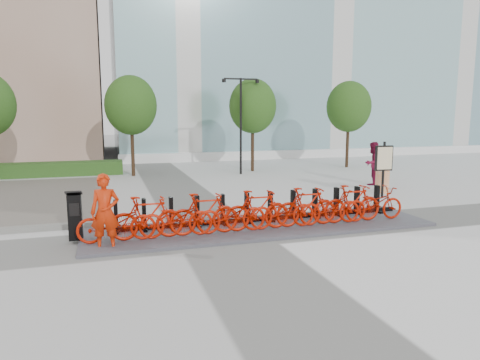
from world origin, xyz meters
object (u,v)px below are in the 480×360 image
object	(u,v)px
map_sign	(384,161)
construction_barrel	(382,180)
kiosk	(75,216)
pedestrian	(373,163)
worker_red	(105,212)
bike_0	(117,222)

from	to	relation	value
map_sign	construction_barrel	bearing A→B (deg)	62.16
kiosk	construction_barrel	world-z (taller)	kiosk
kiosk	pedestrian	size ratio (longest dim) A/B	0.65
pedestrian	construction_barrel	distance (m)	2.10
worker_red	bike_0	bearing A→B (deg)	64.07
kiosk	worker_red	size ratio (longest dim) A/B	0.69
bike_0	pedestrian	world-z (taller)	pedestrian
pedestrian	construction_barrel	bearing A→B (deg)	46.10
kiosk	worker_red	distance (m)	1.11
pedestrian	bike_0	bearing A→B (deg)	7.42
kiosk	construction_barrel	xyz separation A→B (m)	(11.35, 3.60, -0.16)
construction_barrel	map_sign	world-z (taller)	map_sign
kiosk	bike_0	bearing A→B (deg)	-23.96
pedestrian	map_sign	world-z (taller)	map_sign
bike_0	worker_red	xyz separation A→B (m)	(-0.25, -0.36, 0.33)
bike_0	kiosk	bearing A→B (deg)	64.25
pedestrian	map_sign	bearing A→B (deg)	42.79
worker_red	pedestrian	bearing A→B (deg)	37.95
kiosk	map_sign	world-z (taller)	map_sign
kiosk	construction_barrel	size ratio (longest dim) A/B	1.20
construction_barrel	worker_red	bearing A→B (deg)	-157.44
worker_red	construction_barrel	xyz separation A→B (m)	(10.64, 4.42, -0.38)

